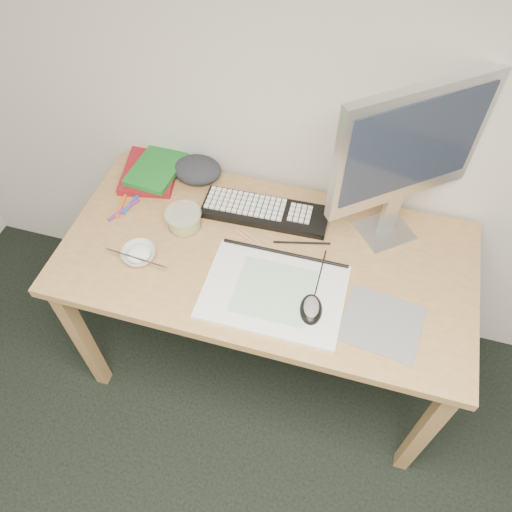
# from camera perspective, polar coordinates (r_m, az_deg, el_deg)

# --- Properties ---
(desk) EXTENTS (1.40, 0.70, 0.75)m
(desk) POSITION_cam_1_polar(r_m,az_deg,el_deg) (1.76, 1.13, -1.55)
(desk) COLOR tan
(desk) RESTS_ON ground
(mousepad) EXTENTS (0.26, 0.24, 0.00)m
(mousepad) POSITION_cam_1_polar(r_m,az_deg,el_deg) (1.59, 14.17, -7.48)
(mousepad) COLOR slate
(mousepad) RESTS_ON desk
(sketchpad) EXTENTS (0.45, 0.32, 0.01)m
(sketchpad) POSITION_cam_1_polar(r_m,az_deg,el_deg) (1.60, 2.06, -4.11)
(sketchpad) COLOR white
(sketchpad) RESTS_ON desk
(keyboard) EXTENTS (0.46, 0.16, 0.03)m
(keyboard) POSITION_cam_1_polar(r_m,az_deg,el_deg) (1.80, 1.04, 5.05)
(keyboard) COLOR black
(keyboard) RESTS_ON desk
(monitor) EXTENTS (0.41, 0.34, 0.59)m
(monitor) POSITION_cam_1_polar(r_m,az_deg,el_deg) (1.57, 17.12, 11.45)
(monitor) COLOR silver
(monitor) RESTS_ON desk
(mouse) EXTENTS (0.09, 0.12, 0.04)m
(mouse) POSITION_cam_1_polar(r_m,az_deg,el_deg) (1.54, 6.34, -5.84)
(mouse) COLOR black
(mouse) RESTS_ON sketchpad
(rice_bowl) EXTENTS (0.12, 0.12, 0.04)m
(rice_bowl) POSITION_cam_1_polar(r_m,az_deg,el_deg) (1.72, -13.24, 0.17)
(rice_bowl) COLOR white
(rice_bowl) RESTS_ON desk
(chopsticks) EXTENTS (0.22, 0.03, 0.02)m
(chopsticks) POSITION_cam_1_polar(r_m,az_deg,el_deg) (1.68, -13.62, -0.20)
(chopsticks) COLOR silver
(chopsticks) RESTS_ON rice_bowl
(fruit_tub) EXTENTS (0.14, 0.14, 0.06)m
(fruit_tub) POSITION_cam_1_polar(r_m,az_deg,el_deg) (1.77, -8.24, 4.19)
(fruit_tub) COLOR #CCCF49
(fruit_tub) RESTS_ON desk
(book_red) EXTENTS (0.25, 0.30, 0.03)m
(book_red) POSITION_cam_1_polar(r_m,az_deg,el_deg) (2.00, -11.93, 9.55)
(book_red) COLOR maroon
(book_red) RESTS_ON desk
(book_green) EXTENTS (0.19, 0.24, 0.02)m
(book_green) POSITION_cam_1_polar(r_m,az_deg,el_deg) (1.97, -11.36, 9.72)
(book_green) COLOR #1B6E26
(book_green) RESTS_ON book_red
(cloth_lump) EXTENTS (0.19, 0.17, 0.06)m
(cloth_lump) POSITION_cam_1_polar(r_m,az_deg,el_deg) (1.94, -6.73, 9.75)
(cloth_lump) COLOR #24272B
(cloth_lump) RESTS_ON desk
(pencil_pink) EXTENTS (0.16, 0.08, 0.01)m
(pencil_pink) POSITION_cam_1_polar(r_m,az_deg,el_deg) (1.72, -0.07, 1.44)
(pencil_pink) COLOR pink
(pencil_pink) RESTS_ON desk
(pencil_tan) EXTENTS (0.17, 0.10, 0.01)m
(pencil_tan) POSITION_cam_1_polar(r_m,az_deg,el_deg) (1.71, 0.57, 1.28)
(pencil_tan) COLOR tan
(pencil_tan) RESTS_ON desk
(pencil_black) EXTENTS (0.19, 0.05, 0.01)m
(pencil_black) POSITION_cam_1_polar(r_m,az_deg,el_deg) (1.73, 5.27, 1.52)
(pencil_black) COLOR black
(pencil_black) RESTS_ON desk
(marker_blue) EXTENTS (0.03, 0.13, 0.01)m
(marker_blue) POSITION_cam_1_polar(r_m,az_deg,el_deg) (1.90, -13.94, 6.01)
(marker_blue) COLOR blue
(marker_blue) RESTS_ON desk
(marker_orange) EXTENTS (0.03, 0.14, 0.01)m
(marker_orange) POSITION_cam_1_polar(r_m,az_deg,el_deg) (1.91, -15.07, 5.83)
(marker_orange) COLOR orange
(marker_orange) RESTS_ON desk
(marker_purple) EXTENTS (0.07, 0.13, 0.01)m
(marker_purple) POSITION_cam_1_polar(r_m,az_deg,el_deg) (1.88, -14.89, 5.13)
(marker_purple) COLOR #6F258A
(marker_purple) RESTS_ON desk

